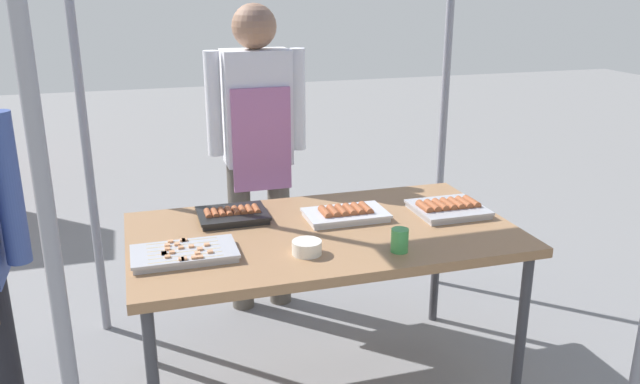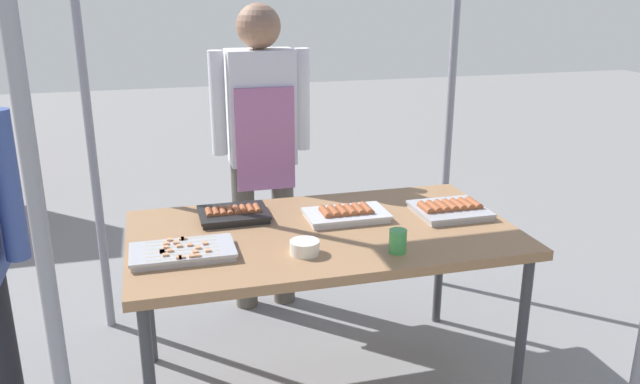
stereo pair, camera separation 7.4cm
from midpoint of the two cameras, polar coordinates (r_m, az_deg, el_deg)
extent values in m
plane|color=slate|center=(3.04, -0.44, -16.62)|extent=(18.00, 18.00, 0.00)
cube|color=#9E724C|center=(2.70, -0.48, -3.76)|extent=(1.60, 0.90, 0.04)
cylinder|color=#3F3F44|center=(2.83, 16.75, -11.88)|extent=(0.04, 0.04, 0.71)
cylinder|color=#3F3F44|center=(3.11, -15.91, -8.93)|extent=(0.04, 0.04, 0.71)
cylinder|color=#3F3F44|center=(3.43, 9.68, -5.87)|extent=(0.04, 0.04, 0.71)
cylinder|color=gray|center=(1.71, -24.22, -2.28)|extent=(0.04, 0.04, 2.37)
cylinder|color=gray|center=(3.26, -21.08, 7.20)|extent=(0.04, 0.04, 2.37)
cylinder|color=gray|center=(3.64, 10.52, 9.13)|extent=(0.04, 0.04, 2.37)
cube|color=#ADADB2|center=(2.93, 10.60, -1.64)|extent=(0.29, 0.27, 0.02)
cube|color=#ADADB2|center=(2.92, 10.62, -1.34)|extent=(0.31, 0.28, 0.01)
cylinder|color=#9E512D|center=(2.87, 8.54, -1.35)|extent=(0.04, 0.11, 0.04)
cylinder|color=#9E512D|center=(2.89, 9.25, -1.28)|extent=(0.04, 0.11, 0.04)
cylinder|color=#9E512D|center=(2.90, 9.94, -1.20)|extent=(0.04, 0.11, 0.04)
cylinder|color=#9E512D|center=(2.92, 10.63, -1.12)|extent=(0.04, 0.11, 0.04)
cylinder|color=#9E512D|center=(2.94, 11.31, -1.05)|extent=(0.04, 0.11, 0.04)
cylinder|color=#9E512D|center=(2.95, 11.98, -0.97)|extent=(0.04, 0.11, 0.04)
cylinder|color=#9E512D|center=(2.97, 12.64, -0.90)|extent=(0.04, 0.11, 0.04)
cube|color=#ADADB2|center=(2.48, -12.80, -5.51)|extent=(0.38, 0.21, 0.02)
cube|color=#ADADB2|center=(2.47, -12.83, -5.17)|extent=(0.39, 0.22, 0.01)
cylinder|color=tan|center=(2.39, -12.66, -5.91)|extent=(0.27, 0.01, 0.01)
cube|color=tan|center=(2.39, -11.47, -5.80)|extent=(0.02, 0.02, 0.02)
cube|color=tan|center=(2.39, -12.86, -5.93)|extent=(0.02, 0.02, 0.02)
cube|color=tan|center=(2.39, -12.00, -5.85)|extent=(0.02, 0.02, 0.02)
cube|color=tan|center=(2.39, -13.10, -5.95)|extent=(0.02, 0.02, 0.02)
cylinder|color=tan|center=(2.42, -12.73, -5.58)|extent=(0.27, 0.01, 0.01)
cube|color=tan|center=(2.42, -11.70, -5.48)|extent=(0.02, 0.02, 0.02)
cube|color=tan|center=(2.43, -10.59, -5.37)|extent=(0.02, 0.02, 0.02)
cube|color=tan|center=(2.42, -14.25, -5.72)|extent=(0.02, 0.02, 0.02)
cylinder|color=tan|center=(2.45, -12.80, -5.25)|extent=(0.27, 0.01, 0.01)
cube|color=tan|center=(2.46, -11.47, -5.12)|extent=(0.02, 0.02, 0.02)
cube|color=tan|center=(2.45, -13.87, -5.35)|extent=(0.02, 0.02, 0.02)
cube|color=tan|center=(2.45, -14.53, -5.41)|extent=(0.02, 0.02, 0.02)
cube|color=tan|center=(2.45, -14.56, -5.41)|extent=(0.02, 0.02, 0.02)
cylinder|color=tan|center=(2.49, -12.87, -4.93)|extent=(0.27, 0.01, 0.01)
cube|color=tan|center=(2.49, -10.87, -4.74)|extent=(0.02, 0.02, 0.02)
cube|color=tan|center=(2.49, -12.20, -4.87)|extent=(0.02, 0.02, 0.02)
cube|color=tan|center=(2.49, -13.10, -4.95)|extent=(0.02, 0.02, 0.02)
cube|color=tan|center=(2.48, -14.24, -5.06)|extent=(0.02, 0.02, 0.02)
cylinder|color=tan|center=(2.52, -12.93, -4.62)|extent=(0.27, 0.01, 0.01)
cube|color=tan|center=(2.52, -13.41, -4.67)|extent=(0.02, 0.02, 0.02)
cube|color=tan|center=(2.52, -14.24, -4.74)|extent=(0.02, 0.02, 0.02)
cylinder|color=tan|center=(2.55, -13.00, -4.32)|extent=(0.27, 0.01, 0.01)
cube|color=tan|center=(2.55, -12.76, -4.30)|extent=(0.02, 0.02, 0.02)
cube|color=tan|center=(2.55, -12.94, -4.31)|extent=(0.02, 0.02, 0.02)
cube|color=tan|center=(2.55, -13.96, -4.41)|extent=(0.02, 0.02, 0.02)
cube|color=silver|center=(2.81, 1.54, -2.19)|extent=(0.34, 0.20, 0.02)
cube|color=silver|center=(2.80, 1.55, -1.88)|extent=(0.36, 0.22, 0.01)
cylinder|color=#9E512D|center=(2.77, -0.30, -1.86)|extent=(0.03, 0.11, 0.03)
cylinder|color=#9E512D|center=(2.78, 0.44, -1.78)|extent=(0.03, 0.11, 0.03)
cylinder|color=#9E512D|center=(2.79, 1.18, -1.70)|extent=(0.03, 0.11, 0.03)
cylinder|color=#9E512D|center=(2.80, 1.91, -1.63)|extent=(0.03, 0.11, 0.03)
cylinder|color=#9E512D|center=(2.82, 2.64, -1.55)|extent=(0.03, 0.11, 0.03)
cylinder|color=#9E512D|center=(2.83, 3.36, -1.48)|extent=(0.03, 0.11, 0.03)
cube|color=black|center=(2.83, -8.52, -2.20)|extent=(0.29, 0.23, 0.02)
cube|color=black|center=(2.83, -8.54, -1.89)|extent=(0.30, 0.24, 0.01)
cylinder|color=#9E512D|center=(2.81, -10.67, -1.94)|extent=(0.03, 0.09, 0.03)
cylinder|color=#9E512D|center=(2.82, -10.06, -1.89)|extent=(0.03, 0.09, 0.03)
cylinder|color=#9E512D|center=(2.82, -9.45, -1.83)|extent=(0.03, 0.09, 0.03)
cylinder|color=#9E512D|center=(2.82, -8.85, -1.77)|extent=(0.03, 0.09, 0.03)
cylinder|color=#9E512D|center=(2.83, -8.24, -1.72)|extent=(0.03, 0.09, 0.03)
cylinder|color=#9E512D|center=(2.83, -7.64, -1.66)|extent=(0.03, 0.09, 0.03)
cylinder|color=#9E512D|center=(2.84, -7.04, -1.60)|extent=(0.03, 0.09, 0.03)
cylinder|color=#9E512D|center=(2.84, -6.44, -1.54)|extent=(0.03, 0.09, 0.03)
cylinder|color=silver|center=(2.45, -2.04, -4.96)|extent=(0.11, 0.11, 0.05)
cylinder|color=#3F994C|center=(2.47, 6.25, -4.30)|extent=(0.07, 0.07, 0.09)
cylinder|color=#595147|center=(3.53, -7.66, -4.02)|extent=(0.12, 0.12, 0.83)
cylinder|color=#595147|center=(3.56, -4.17, -3.67)|extent=(0.12, 0.12, 0.83)
cube|color=white|center=(3.35, -6.30, 7.48)|extent=(0.34, 0.20, 0.59)
cube|color=#B26B9E|center=(3.27, -5.85, 4.62)|extent=(0.30, 0.02, 0.53)
cylinder|color=white|center=(3.31, -10.09, 7.71)|extent=(0.08, 0.08, 0.53)
cylinder|color=white|center=(3.39, -2.62, 8.21)|extent=(0.08, 0.08, 0.53)
sphere|color=#9E7256|center=(3.30, -6.55, 14.44)|extent=(0.22, 0.22, 0.22)
cylinder|color=black|center=(2.61, -26.97, -14.96)|extent=(0.12, 0.12, 0.79)
cylinder|color=#384C8C|center=(2.30, -26.77, 0.22)|extent=(0.08, 0.08, 0.51)
camera|label=1|loc=(0.04, -90.79, -0.26)|focal=35.98mm
camera|label=2|loc=(0.04, 89.21, 0.26)|focal=35.98mm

